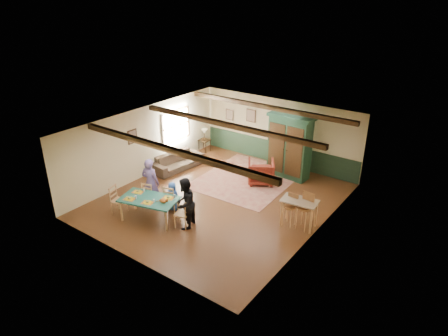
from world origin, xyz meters
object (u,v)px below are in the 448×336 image
Objects in this scene: person_woman at (185,204)px; bar_stool_right at (304,212)px; dining_table at (150,209)px; dining_chair_end_right at (182,213)px; armoire at (290,146)px; end_table at (205,145)px; table_lamp at (204,134)px; counter_table at (299,213)px; dining_chair_far_left at (150,194)px; bar_stool_left at (290,210)px; armchair at (261,172)px; sofa at (178,161)px; cat at (163,201)px; dining_chair_far_right at (171,198)px; person_child at (173,196)px; person_man at (151,183)px; dining_chair_end_left at (119,200)px.

person_woman reaches higher than bar_stool_right.
dining_table is 1.14m from dining_chair_end_right.
armoire reaches higher than end_table.
counter_table is (6.13, -3.11, -0.35)m from table_lamp.
dining_chair_far_left is at bearing 134.38° from dining_table.
bar_stool_left is (5.87, -3.23, 0.24)m from end_table.
dining_chair_far_left is 1.00× the size of dining_chair_end_right.
table_lamp is 6.88m from counter_table.
person_woman is 0.66× the size of armoire.
dining_chair_end_right is 3.25m from bar_stool_left.
armchair reaches higher than sofa.
counter_table is (4.49, 1.81, -0.02)m from dining_chair_far_left.
dining_chair_end_right reaches higher than end_table.
dining_chair_far_right is at bearing 100.37° from cat.
dining_chair_far_left is at bearing 5.71° from person_child.
dining_chair_end_right is at bearing -139.77° from bar_stool_right.
dining_table is 0.89m from person_child.
cat is 0.71× the size of table_lamp.
dining_chair_far_left reaches higher than cat.
person_man is at bearing -117.30° from dining_chair_end_right.
person_woman is at bearing 15.33° from dining_table.
armchair is 3.30m from bar_stool_right.
person_child is 1.81× the size of end_table.
dining_chair_far_right is at bearing 90.00° from person_child.
person_woman is 5.14m from armoire.
bar_stool_left is at bearing -58.36° from armoire.
person_man is 4.18m from armchair.
dining_table is 3.53× the size of table_lamp.
person_woman is at bearing -138.08° from bar_stool_left.
bar_stool_left is (4.26, 1.62, -0.33)m from person_man.
dining_chair_far_left is 1.29m from cat.
dining_table is 0.82m from dining_chair_far_right.
person_child is 1.03× the size of armchair.
dining_chair_far_right is (0.19, 0.79, 0.10)m from dining_table.
cat is at bearing -63.25° from end_table.
person_child is (0.74, 0.28, 0.03)m from dining_chair_far_left.
cat is at bearing 99.46° from person_child.
dining_chair_end_left is 2.26m from dining_chair_end_right.
dining_table is 4.52m from armchair.
person_man is (-1.68, 0.36, 0.38)m from dining_chair_end_right.
dining_chair_far_left is 0.38× the size of armoire.
person_man reaches higher than sofa.
dining_chair_far_right is 4.22m from bar_stool_right.
dining_chair_far_right is 0.81× the size of bar_stool_right.
counter_table is (5.02, 2.69, -0.02)m from dining_chair_end_left.
person_child reaches higher than dining_table.
dining_chair_far_left is at bearing -71.63° from table_lamp.
person_woman is 6.21m from end_table.
bar_stool_left is (3.48, 1.48, 0.05)m from dining_chair_far_right.
dining_table is 1.89× the size of dining_chair_far_left.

